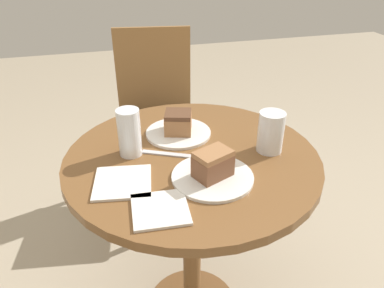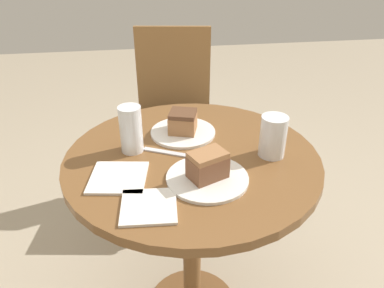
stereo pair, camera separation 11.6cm
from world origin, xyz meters
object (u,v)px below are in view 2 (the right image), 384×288
(plate_near, at_px, (183,132))
(cake_slice_far, at_px, (208,165))
(chair, at_px, (173,117))
(glass_water, at_px, (273,138))
(plate_far, at_px, (207,178))
(cake_slice_near, at_px, (183,122))
(glass_lemonade, at_px, (131,132))

(plate_near, distance_m, cake_slice_far, 0.29)
(chair, bearing_deg, cake_slice_far, -81.00)
(cake_slice_far, relative_size, glass_water, 0.93)
(plate_far, xyz_separation_m, cake_slice_near, (-0.03, 0.29, 0.04))
(plate_far, height_order, glass_water, glass_water)
(chair, bearing_deg, plate_near, -83.73)
(chair, height_order, cake_slice_far, chair)
(chair, relative_size, cake_slice_far, 7.65)
(glass_lemonade, bearing_deg, chair, 75.06)
(plate_far, height_order, cake_slice_far, cake_slice_far)
(glass_lemonade, bearing_deg, plate_near, 26.79)
(chair, xyz_separation_m, plate_far, (0.00, -0.97, 0.27))
(chair, height_order, plate_near, chair)
(plate_near, height_order, glass_water, glass_water)
(chair, bearing_deg, glass_water, -66.34)
(plate_far, height_order, glass_lemonade, glass_lemonade)
(chair, xyz_separation_m, cake_slice_near, (-0.03, -0.68, 0.31))
(chair, bearing_deg, plate_far, -81.00)
(plate_far, xyz_separation_m, cake_slice_far, (-0.00, 0.00, 0.04))
(plate_near, bearing_deg, plate_far, -83.29)
(plate_near, height_order, cake_slice_far, cake_slice_far)
(chair, xyz_separation_m, glass_water, (0.23, -0.87, 0.32))
(plate_far, distance_m, cake_slice_near, 0.29)
(cake_slice_far, bearing_deg, cake_slice_near, 96.71)
(cake_slice_far, xyz_separation_m, glass_water, (0.23, 0.11, 0.01))
(cake_slice_near, bearing_deg, plate_near, 0.00)
(cake_slice_near, xyz_separation_m, glass_water, (0.26, -0.18, 0.01))
(plate_far, bearing_deg, chair, 90.25)
(chair, relative_size, plate_far, 4.00)
(chair, distance_m, cake_slice_far, 1.02)
(plate_near, bearing_deg, cake_slice_far, -83.29)
(chair, height_order, glass_lemonade, chair)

